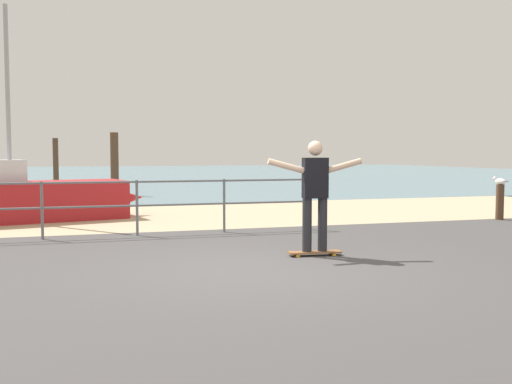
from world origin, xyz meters
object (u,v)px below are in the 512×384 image
(sailboat, at_px, (32,199))
(skateboard, at_px, (315,252))
(bollard_short, at_px, (500,202))
(seagull, at_px, (500,181))
(skateboarder, at_px, (315,189))

(sailboat, relative_size, skateboard, 6.21)
(sailboat, bearing_deg, bollard_short, -15.38)
(sailboat, height_order, bollard_short, sailboat)
(bollard_short, xyz_separation_m, seagull, (-0.00, 0.02, 0.49))
(bollard_short, bearing_deg, sailboat, 164.62)
(skateboarder, bearing_deg, sailboat, 126.48)
(sailboat, bearing_deg, skateboard, -53.52)
(skateboard, xyz_separation_m, skateboarder, (-0.00, -0.00, 0.95))
(sailboat, bearing_deg, skateboarder, -53.52)
(bollard_short, distance_m, seagull, 0.49)
(sailboat, height_order, skateboard, sailboat)
(skateboard, height_order, seagull, seagull)
(skateboarder, relative_size, bollard_short, 1.99)
(sailboat, distance_m, skateboarder, 7.45)
(sailboat, xyz_separation_m, bollard_short, (10.28, -2.83, -0.10))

